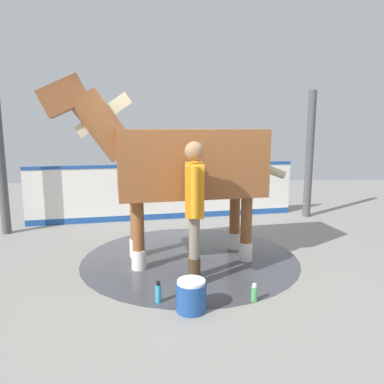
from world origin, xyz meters
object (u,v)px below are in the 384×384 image
(handler, at_px, (194,202))
(bottle_shampoo, at_px, (158,293))
(wash_bucket, at_px, (191,296))
(bottle_spray, at_px, (254,293))
(horse, at_px, (181,163))

(handler, relative_size, bottle_shampoo, 7.10)
(wash_bucket, distance_m, bottle_shampoo, 0.41)
(handler, xyz_separation_m, bottle_spray, (-0.58, -0.62, -0.91))
(handler, distance_m, bottle_spray, 1.25)
(horse, height_order, wash_bucket, horse)
(wash_bucket, relative_size, bottle_spray, 1.65)
(wash_bucket, bearing_deg, bottle_shampoo, 59.56)
(horse, xyz_separation_m, handler, (-0.80, -0.13, -0.39))
(wash_bucket, height_order, bottle_spray, wash_bucket)
(handler, bearing_deg, horse, 102.29)
(horse, xyz_separation_m, bottle_shampoo, (-1.34, 0.30, -1.29))
(handler, bearing_deg, bottle_spray, -39.88)
(wash_bucket, bearing_deg, handler, -6.44)
(bottle_shampoo, bearing_deg, bottle_spray, -92.27)
(horse, bearing_deg, handler, 90.58)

